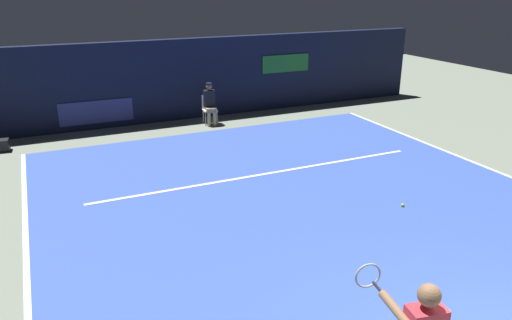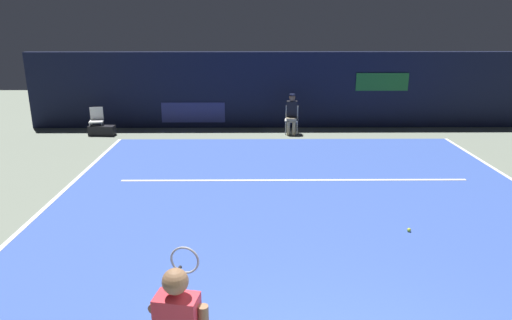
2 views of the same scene
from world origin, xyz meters
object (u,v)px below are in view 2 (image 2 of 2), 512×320
at_px(equipment_bag, 102,131).
at_px(line_judge_on_chair, 292,114).
at_px(courtside_chair_near, 97,119).
at_px(tennis_ball, 409,230).

bearing_deg(equipment_bag, line_judge_on_chair, 5.87).
relative_size(courtside_chair_near, equipment_bag, 1.05).
relative_size(line_judge_on_chair, equipment_bag, 1.57).
bearing_deg(line_judge_on_chair, tennis_ball, -78.55).
height_order(tennis_ball, equipment_bag, equipment_bag).
distance_m(tennis_ball, equipment_bag, 10.61).
relative_size(tennis_ball, equipment_bag, 0.08).
relative_size(courtside_chair_near, tennis_ball, 12.94).
distance_m(line_judge_on_chair, tennis_ball, 7.60).
bearing_deg(tennis_ball, courtside_chair_near, 136.82).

